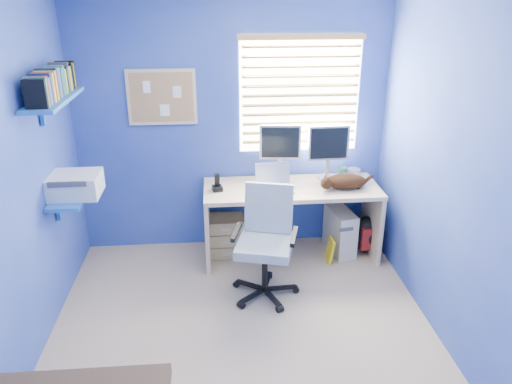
{
  "coord_description": "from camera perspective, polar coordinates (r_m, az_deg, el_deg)",
  "views": [
    {
      "loc": [
        -0.18,
        -3.1,
        2.51
      ],
      "look_at": [
        0.15,
        0.65,
        0.95
      ],
      "focal_mm": 35.0,
      "sensor_mm": 36.0,
      "label": 1
    }
  ],
  "objects": [
    {
      "name": "floor",
      "position": [
        4.0,
        -1.39,
        -16.44
      ],
      "size": [
        3.0,
        3.2,
        0.0
      ],
      "primitive_type": "cube",
      "color": "tan",
      "rests_on": "ground"
    },
    {
      "name": "wall_back",
      "position": [
        4.87,
        -2.75,
        7.49
      ],
      "size": [
        3.0,
        0.01,
        2.5
      ],
      "primitive_type": "cube",
      "color": "#2441A2",
      "rests_on": "ground"
    },
    {
      "name": "wall_front",
      "position": [
        1.97,
        1.37,
        -17.33
      ],
      "size": [
        3.0,
        0.01,
        2.5
      ],
      "primitive_type": "cube",
      "color": "#2441A2",
      "rests_on": "ground"
    },
    {
      "name": "wall_left",
      "position": [
        3.6,
        -26.16,
        -0.41
      ],
      "size": [
        0.01,
        3.2,
        2.5
      ],
      "primitive_type": "cube",
      "color": "#2441A2",
      "rests_on": "ground"
    },
    {
      "name": "wall_right",
      "position": [
        3.74,
        21.98,
        1.13
      ],
      "size": [
        0.01,
        3.2,
        2.5
      ],
      "primitive_type": "cube",
      "color": "#2441A2",
      "rests_on": "ground"
    },
    {
      "name": "desk",
      "position": [
        4.91,
        3.98,
        -3.41
      ],
      "size": [
        1.67,
        0.65,
        0.74
      ],
      "primitive_type": "cube",
      "color": "#D5B78B",
      "rests_on": "floor"
    },
    {
      "name": "laptop",
      "position": [
        4.62,
        2.21,
        1.44
      ],
      "size": [
        0.35,
        0.29,
        0.22
      ],
      "primitive_type": "cube",
      "rotation": [
        0.0,
        0.0,
        0.09
      ],
      "color": "silver",
      "rests_on": "desk"
    },
    {
      "name": "monitor_left",
      "position": [
        4.9,
        2.72,
        4.65
      ],
      "size": [
        0.41,
        0.16,
        0.54
      ],
      "primitive_type": "cube",
      "rotation": [
        0.0,
        0.0,
        -0.09
      ],
      "color": "silver",
      "rests_on": "desk"
    },
    {
      "name": "monitor_right",
      "position": [
        4.92,
        8.2,
        4.51
      ],
      "size": [
        0.41,
        0.14,
        0.54
      ],
      "primitive_type": "cube",
      "rotation": [
        0.0,
        0.0,
        0.05
      ],
      "color": "silver",
      "rests_on": "desk"
    },
    {
      "name": "phone",
      "position": [
        4.65,
        -4.47,
        1.17
      ],
      "size": [
        0.11,
        0.12,
        0.17
      ],
      "primitive_type": "cube",
      "rotation": [
        0.0,
        0.0,
        0.16
      ],
      "color": "black",
      "rests_on": "desk"
    },
    {
      "name": "mug",
      "position": [
        5.05,
        9.76,
        2.24
      ],
      "size": [
        0.1,
        0.09,
        0.1
      ],
      "primitive_type": "imported",
      "color": "#337763",
      "rests_on": "desk"
    },
    {
      "name": "cd_spindle",
      "position": [
        5.12,
        11.11,
        2.26
      ],
      "size": [
        0.13,
        0.13,
        0.07
      ],
      "primitive_type": "cylinder",
      "color": "silver",
      "rests_on": "desk"
    },
    {
      "name": "cat",
      "position": [
        4.76,
        10.21,
        1.2
      ],
      "size": [
        0.44,
        0.31,
        0.14
      ],
      "primitive_type": "ellipsoid",
      "rotation": [
        0.0,
        0.0,
        0.3
      ],
      "color": "black",
      "rests_on": "desk"
    },
    {
      "name": "tower_pc",
      "position": [
        5.11,
        9.57,
        -4.42
      ],
      "size": [
        0.26,
        0.47,
        0.45
      ],
      "primitive_type": "cube",
      "rotation": [
        0.0,
        0.0,
        0.17
      ],
      "color": "beige",
      "rests_on": "floor"
    },
    {
      "name": "drawer_boxes",
      "position": [
        5.01,
        -3.44,
        -4.97
      ],
      "size": [
        0.35,
        0.28,
        0.41
      ],
      "primitive_type": "cube",
      "color": "tan",
      "rests_on": "floor"
    },
    {
      "name": "yellow_book",
      "position": [
        4.95,
        8.47,
        -6.62
      ],
      "size": [
        0.03,
        0.17,
        0.24
      ],
      "primitive_type": "cube",
      "color": "yellow",
      "rests_on": "floor"
    },
    {
      "name": "backpack",
      "position": [
        5.17,
        12.57,
        -4.74
      ],
      "size": [
        0.36,
        0.29,
        0.39
      ],
      "primitive_type": "ellipsoid",
      "rotation": [
        0.0,
        0.0,
        0.13
      ],
      "color": "black",
      "rests_on": "floor"
    },
    {
      "name": "office_chair",
      "position": [
        4.33,
        1.1,
        -7.34
      ],
      "size": [
        0.68,
        0.68,
        0.96
      ],
      "color": "black",
      "rests_on": "floor"
    },
    {
      "name": "window_blinds",
      "position": [
        4.84,
        5.06,
        10.97
      ],
      "size": [
        1.15,
        0.05,
        1.1
      ],
      "color": "white",
      "rests_on": "ground"
    },
    {
      "name": "corkboard",
      "position": [
        4.8,
        -10.71,
        10.59
      ],
      "size": [
        0.64,
        0.02,
        0.52
      ],
      "color": "#D5B78B",
      "rests_on": "ground"
    },
    {
      "name": "wall_shelves",
      "position": [
        4.17,
        -21.29,
        5.99
      ],
      "size": [
        0.42,
        0.9,
        1.05
      ],
      "color": "blue",
      "rests_on": "ground"
    }
  ]
}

